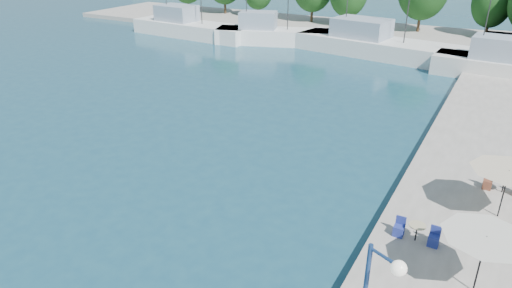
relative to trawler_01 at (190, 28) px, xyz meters
The scene contains 9 objects.
quay_far 23.42m from the trawler_01, 31.12° to the left, with size 90.00×16.00×0.60m, color gray.
trawler_01 is the anchor object (origin of this frame).
trawler_02 11.81m from the trawler_01, ahead, with size 14.87×8.21×10.20m.
trawler_03 25.03m from the trawler_01, ahead, with size 20.46×8.10×10.20m.
tree_07 37.91m from the trawler_01, 24.41° to the left, with size 4.72×4.72×6.99m.
umbrella_white 51.20m from the trawler_01, 41.72° to the right, with size 2.98×2.98×2.34m.
umbrella_cream 47.94m from the trawler_01, 36.30° to the right, with size 3.21×3.21×2.32m.
cafe_table_02 48.01m from the trawler_01, 41.85° to the right, with size 1.82×0.70×0.76m.
cafe_table_03 46.53m from the trawler_01, 33.83° to the right, with size 1.82×0.70×0.76m.
Camera 1 is at (9.62, 6.10, 12.10)m, focal length 32.00 mm.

